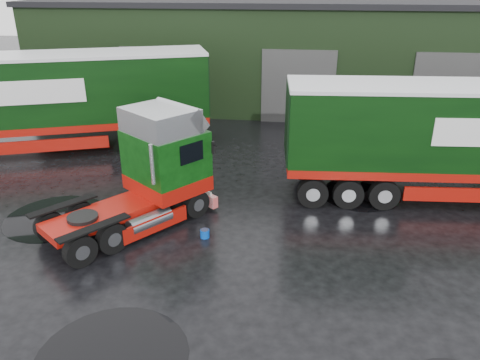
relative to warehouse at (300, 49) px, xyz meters
name	(u,v)px	position (x,y,z in m)	size (l,w,h in m)	color
ground	(219,253)	(-2.00, -20.00, -3.16)	(100.00, 100.00, 0.00)	black
warehouse	(300,49)	(0.00, 0.00, 0.00)	(32.40, 12.40, 6.30)	black
hero_tractor	(122,175)	(-5.27, -18.84, -1.26)	(2.59, 6.10, 3.79)	#09380B
trailer_left	(49,104)	(-11.20, -12.15, -0.90)	(2.98, 14.55, 4.52)	silver
lorry_right	(462,143)	(6.00, -15.00, -1.02)	(2.81, 16.26, 4.27)	silver
wash_bucket	(205,234)	(-2.62, -19.13, -3.02)	(0.29, 0.29, 0.27)	#0843BA
tree_back_a	(209,12)	(-8.00, 10.00, 1.59)	(4.40, 4.40, 9.50)	black
tree_back_b	(400,26)	(8.00, 10.00, 0.59)	(4.40, 4.40, 7.50)	black
puddle_0	(112,358)	(-3.62, -24.42, -3.15)	(3.39, 3.39, 0.01)	black
puddle_1	(360,194)	(2.60, -15.25, -3.15)	(3.00, 3.00, 0.01)	black
puddle_2	(56,217)	(-7.96, -18.51, -3.15)	(3.45, 3.45, 0.01)	black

